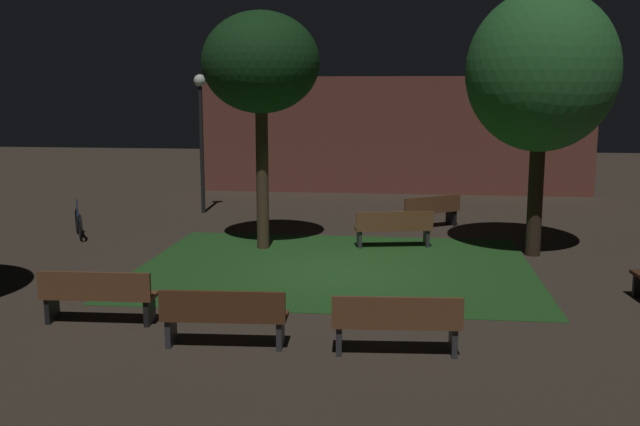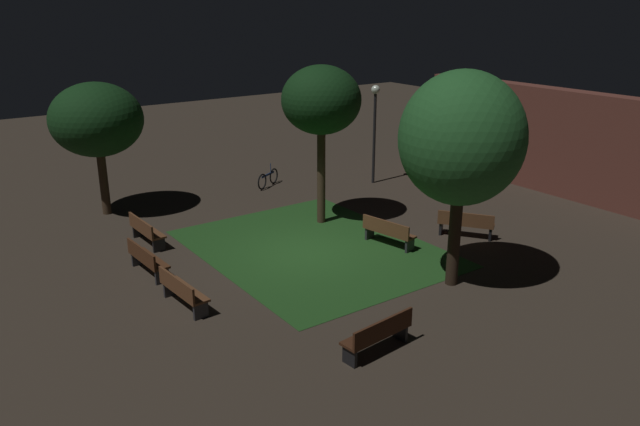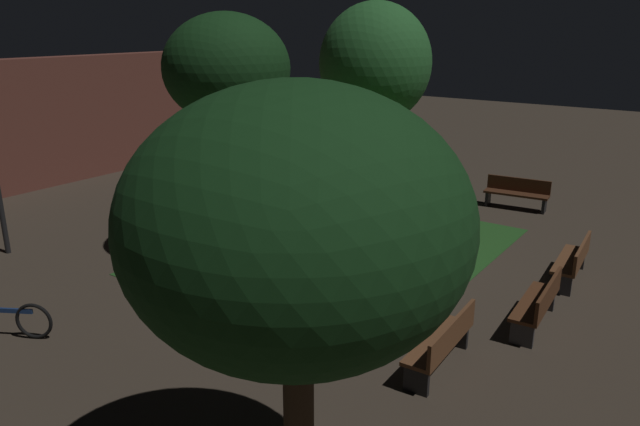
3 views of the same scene
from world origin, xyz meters
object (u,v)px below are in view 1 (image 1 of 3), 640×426
(bench_near_trees, at_px, (224,316))
(bench_corner, at_px, (394,228))
(bicycle, at_px, (79,224))
(bench_by_lamp, at_px, (397,322))
(bench_front_left, at_px, (98,295))
(tree_back_left, at_px, (542,72))
(tree_right_canopy, at_px, (261,64))
(bench_front_right, at_px, (429,210))
(lamp_post_path_center, at_px, (201,118))

(bench_near_trees, xyz_separation_m, bench_corner, (2.28, 7.02, 0.00))
(bicycle, bearing_deg, bench_by_lamp, -42.20)
(bench_front_left, distance_m, tree_back_left, 10.23)
(bench_front_left, bearing_deg, bench_by_lamp, -9.82)
(bench_by_lamp, distance_m, bicycle, 10.91)
(bench_front_left, relative_size, tree_right_canopy, 0.34)
(bench_front_right, bearing_deg, bench_by_lamp, -94.32)
(bench_by_lamp, relative_size, bench_corner, 0.98)
(bench_front_left, bearing_deg, bicycle, 117.43)
(bench_front_right, bearing_deg, tree_right_canopy, -142.62)
(bench_near_trees, distance_m, bench_front_left, 2.39)
(bench_front_right, relative_size, bench_front_left, 0.96)
(bench_front_right, bearing_deg, bench_front_left, -121.73)
(bench_corner, xyz_separation_m, tree_back_left, (3.12, -0.41, 3.56))
(bench_corner, height_order, lamp_post_path_center, lamp_post_path_center)
(tree_right_canopy, bearing_deg, bench_front_right, 37.38)
(bench_by_lamp, xyz_separation_m, bicycle, (-8.08, 7.33, -0.14))
(bench_near_trees, height_order, bench_front_right, same)
(bench_near_trees, relative_size, bench_front_right, 1.04)
(lamp_post_path_center, bearing_deg, bench_corner, -36.21)
(bicycle, bearing_deg, tree_back_left, -3.75)
(bench_by_lamp, relative_size, tree_right_canopy, 0.34)
(bench_near_trees, height_order, bench_by_lamp, same)
(bench_by_lamp, bearing_deg, tree_back_left, 66.00)
(tree_back_left, bearing_deg, bench_by_lamp, -114.00)
(bench_by_lamp, distance_m, lamp_post_path_center, 12.97)
(tree_right_canopy, bearing_deg, lamp_post_path_center, 120.67)
(bench_front_right, xyz_separation_m, bench_front_left, (-5.43, -8.78, 0.00))
(tree_back_left, xyz_separation_m, lamp_post_path_center, (-8.93, 4.66, -1.21))
(bench_front_left, bearing_deg, bench_front_right, 58.27)
(bench_front_left, xyz_separation_m, lamp_post_path_center, (-1.28, 10.45, 2.35))
(bicycle, bearing_deg, bench_near_trees, -52.49)
(bench_near_trees, bearing_deg, bench_front_right, 71.65)
(bench_front_left, relative_size, tree_back_left, 0.31)
(bench_by_lamp, height_order, tree_back_left, tree_back_left)
(bench_near_trees, xyz_separation_m, bench_by_lamp, (2.46, 0.00, 0.00))
(tree_back_left, bearing_deg, tree_right_canopy, -179.80)
(bench_near_trees, height_order, bicycle, bicycle)
(bench_by_lamp, height_order, bench_corner, same)
(bench_near_trees, bearing_deg, lamp_post_path_center, 107.38)
(bench_near_trees, relative_size, bench_corner, 0.98)
(bench_front_left, height_order, lamp_post_path_center, lamp_post_path_center)
(bench_corner, bearing_deg, bench_front_right, 70.69)
(tree_right_canopy, relative_size, lamp_post_path_center, 1.32)
(bench_front_left, xyz_separation_m, bench_corner, (4.53, 6.20, 0.00))
(bench_by_lamp, bearing_deg, bicycle, 137.80)
(bench_front_right, bearing_deg, bicycle, -165.61)
(bench_by_lamp, distance_m, bench_front_right, 9.62)
(bench_near_trees, bearing_deg, bicycle, 127.51)
(tree_back_left, height_order, bicycle, tree_back_left)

